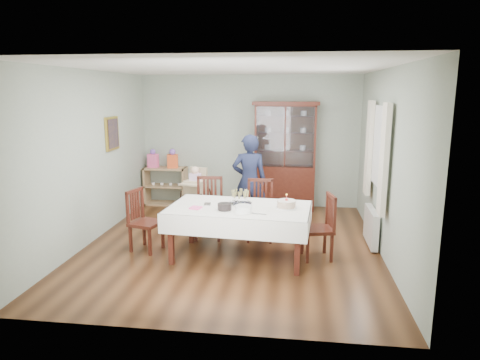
% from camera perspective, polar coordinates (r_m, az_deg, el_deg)
% --- Properties ---
extents(floor, '(5.00, 5.00, 0.00)m').
position_cam_1_polar(floor, '(6.80, -1.10, -8.67)').
color(floor, '#593319').
rests_on(floor, ground).
extents(room_shell, '(5.00, 5.00, 5.00)m').
position_cam_1_polar(room_shell, '(6.93, -0.51, 6.23)').
color(room_shell, '#9EAA99').
rests_on(room_shell, floor).
extents(dining_table, '(2.09, 1.31, 0.76)m').
position_cam_1_polar(dining_table, '(6.20, -0.10, -6.93)').
color(dining_table, '#471D11').
rests_on(dining_table, floor).
extents(china_cabinet, '(1.30, 0.48, 2.18)m').
position_cam_1_polar(china_cabinet, '(8.65, 6.00, 3.40)').
color(china_cabinet, '#471D11').
rests_on(china_cabinet, floor).
extents(sideboard, '(0.90, 0.38, 0.80)m').
position_cam_1_polar(sideboard, '(9.21, -9.84, -0.78)').
color(sideboard, tan).
rests_on(sideboard, floor).
extents(picture_frame, '(0.04, 0.48, 0.58)m').
position_cam_1_polar(picture_frame, '(7.81, -16.69, 5.96)').
color(picture_frame, gold).
rests_on(picture_frame, room_shell).
extents(window, '(0.04, 1.02, 1.22)m').
position_cam_1_polar(window, '(6.77, 18.21, 4.20)').
color(window, white).
rests_on(window, room_shell).
extents(curtain_left, '(0.07, 0.30, 1.55)m').
position_cam_1_polar(curtain_left, '(6.17, 18.65, 2.54)').
color(curtain_left, silver).
rests_on(curtain_left, room_shell).
extents(curtain_right, '(0.07, 0.30, 1.55)m').
position_cam_1_polar(curtain_right, '(7.38, 16.83, 4.08)').
color(curtain_right, silver).
rests_on(curtain_right, room_shell).
extents(radiator, '(0.10, 0.80, 0.55)m').
position_cam_1_polar(radiator, '(7.02, 17.07, -5.94)').
color(radiator, white).
rests_on(radiator, floor).
extents(chair_far_left, '(0.48, 0.48, 0.99)m').
position_cam_1_polar(chair_far_left, '(7.08, -4.17, -5.35)').
color(chair_far_left, '#471D11').
rests_on(chair_far_left, floor).
extents(chair_far_right, '(0.46, 0.46, 0.97)m').
position_cam_1_polar(chair_far_right, '(6.98, 2.65, -5.62)').
color(chair_far_right, '#471D11').
rests_on(chair_far_right, floor).
extents(chair_end_left, '(0.52, 0.52, 0.93)m').
position_cam_1_polar(chair_end_left, '(6.66, -12.47, -6.85)').
color(chair_end_left, '#471D11').
rests_on(chair_end_left, floor).
extents(chair_end_right, '(0.50, 0.50, 0.94)m').
position_cam_1_polar(chair_end_right, '(6.31, 10.34, -7.81)').
color(chair_end_right, '#471D11').
rests_on(chair_end_right, floor).
extents(woman, '(0.65, 0.48, 1.65)m').
position_cam_1_polar(woman, '(7.49, 1.25, -0.15)').
color(woman, '#161A31').
rests_on(woman, floor).
extents(high_chair, '(0.57, 0.57, 1.04)m').
position_cam_1_polar(high_chair, '(7.90, -5.92, -2.71)').
color(high_chair, black).
rests_on(high_chair, floor).
extents(champagne_tray, '(0.34, 0.34, 0.21)m').
position_cam_1_polar(champagne_tray, '(6.22, 0.02, -2.65)').
color(champagne_tray, silver).
rests_on(champagne_tray, dining_table).
extents(birthday_cake, '(0.30, 0.30, 0.21)m').
position_cam_1_polar(birthday_cake, '(6.04, 6.21, -3.25)').
color(birthday_cake, white).
rests_on(birthday_cake, dining_table).
extents(plate_stack_dark, '(0.25, 0.25, 0.09)m').
position_cam_1_polar(plate_stack_dark, '(5.93, -2.07, -3.57)').
color(plate_stack_dark, black).
rests_on(plate_stack_dark, dining_table).
extents(plate_stack_white, '(0.29, 0.29, 0.10)m').
position_cam_1_polar(plate_stack_white, '(5.79, 0.48, -3.90)').
color(plate_stack_white, white).
rests_on(plate_stack_white, dining_table).
extents(napkin_stack, '(0.18, 0.18, 0.02)m').
position_cam_1_polar(napkin_stack, '(6.03, -5.94, -3.70)').
color(napkin_stack, '#FF5D9E').
rests_on(napkin_stack, dining_table).
extents(cutlery, '(0.14, 0.18, 0.01)m').
position_cam_1_polar(cutlery, '(6.24, -4.71, -3.19)').
color(cutlery, silver).
rests_on(cutlery, dining_table).
extents(cake_knife, '(0.26, 0.08, 0.01)m').
position_cam_1_polar(cake_knife, '(5.74, 2.28, -4.51)').
color(cake_knife, silver).
rests_on(cake_knife, dining_table).
extents(gift_bag_pink, '(0.23, 0.16, 0.39)m').
position_cam_1_polar(gift_bag_pink, '(9.16, -11.52, 2.73)').
color(gift_bag_pink, '#FF5D9E').
rests_on(gift_bag_pink, sideboard).
extents(gift_bag_orange, '(0.24, 0.19, 0.40)m').
position_cam_1_polar(gift_bag_orange, '(9.03, -8.97, 2.73)').
color(gift_bag_orange, '#E85424').
rests_on(gift_bag_orange, sideboard).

